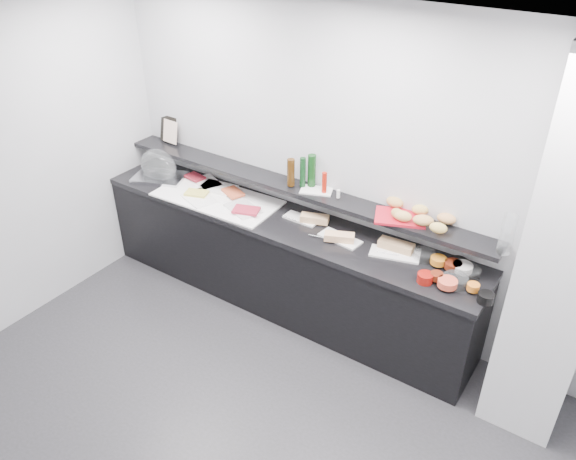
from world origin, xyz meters
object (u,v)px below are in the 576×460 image
Objects in this scene: carafe at (507,234)px; cloche_base at (160,177)px; sandwich_plate_mid at (340,239)px; framed_print at (168,129)px; bread_tray at (400,217)px; condiment_tray at (316,190)px.

cloche_base is at bearing -176.67° from carafe.
carafe is at bearing 13.52° from sandwich_plate_mid.
carafe reaches higher than framed_print.
carafe is at bearing -24.84° from bread_tray.
bread_tray is at bearing 29.38° from sandwich_plate_mid.
cloche_base is 1.85× the size of framed_print.
framed_print is 3.33m from carafe.
bread_tray reaches higher than sandwich_plate_mid.
condiment_tray is at bearing 178.15° from carafe.
condiment_tray is at bearing 2.37° from framed_print.
framed_print is at bearing 177.70° from carafe.
condiment_tray is 0.77m from bread_tray.
cloche_base is 1.83× the size of condiment_tray.
cloche_base is at bearing -60.94° from framed_print.
carafe reaches higher than bread_tray.
framed_print is at bearing 93.48° from cloche_base.
sandwich_plate_mid is 1.35× the size of framed_print.
bread_tray is 1.27× the size of carafe.
cloche_base reaches higher than sandwich_plate_mid.
framed_print is at bearing 156.01° from condiment_tray.
cloche_base is 1.60× the size of carafe.
cloche_base is at bearing 162.41° from bread_tray.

